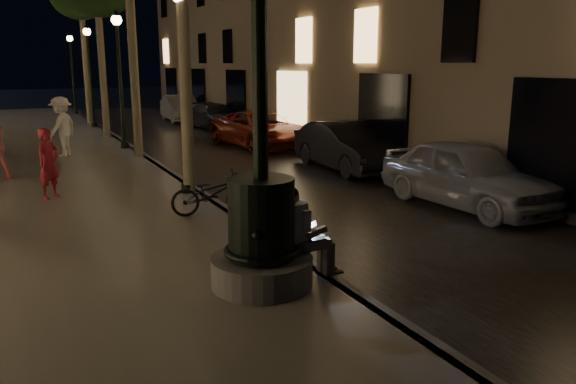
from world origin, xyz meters
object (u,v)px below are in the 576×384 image
lamp_curb_a (182,61)px  bicycle (212,193)px  fountain_lamppost (261,214)px  car_fifth (180,108)px  seated_man_laptop (302,230)px  car_front (467,174)px  lamp_curb_d (72,63)px  pedestrian_red (49,163)px  pedestrian_white (62,127)px  lamp_curb_c (89,63)px  car_third (260,129)px  car_rear (216,117)px  car_second (347,146)px  lamp_curb_b (119,62)px

lamp_curb_a → bicycle: lamp_curb_a is taller
fountain_lamppost → bicycle: bearing=81.1°
lamp_curb_a → car_fifth: 19.35m
car_fifth → seated_man_laptop: bearing=-98.0°
car_front → car_fifth: size_ratio=1.00×
lamp_curb_d → pedestrian_red: (-2.93, -23.17, -2.24)m
lamp_curb_a → pedestrian_white: (-2.12, 7.08, -2.06)m
fountain_lamppost → lamp_curb_a: size_ratio=1.08×
lamp_curb_c → lamp_curb_d: bearing=90.0°
car_third → car_rear: bearing=81.2°
car_third → car_rear: 6.62m
car_second → bicycle: bearing=-143.1°
fountain_lamppost → car_third: fountain_lamppost is taller
lamp_curb_a → car_rear: bearing=68.4°
fountain_lamppost → seated_man_laptop: bearing=-0.0°
car_rear → car_front: bearing=-94.6°
car_rear → car_fifth: bearing=91.4°
fountain_lamppost → seated_man_laptop: (0.61, -0.00, -0.30)m
fountain_lamppost → lamp_curb_d: fountain_lamppost is taller
seated_man_laptop → lamp_curb_b: size_ratio=0.28×
lamp_curb_a → pedestrian_red: 3.78m
fountain_lamppost → car_second: 9.88m
car_front → car_third: bearing=89.7°
lamp_curb_b → car_third: lamp_curb_b is taller
fountain_lamppost → car_third: size_ratio=1.04×
lamp_curb_b → lamp_curb_d: (0.00, 16.00, 0.00)m
fountain_lamppost → car_fifth: size_ratio=1.17×
car_rear → seated_man_laptop: bearing=-110.3°
seated_man_laptop → car_second: seated_man_laptop is taller
car_front → car_third: (-0.45, 10.65, -0.06)m
lamp_curb_c → car_second: (5.47, -14.30, -2.50)m
fountain_lamppost → pedestrian_red: (-2.23, 6.83, -0.22)m
lamp_curb_b → pedestrian_red: 8.06m
lamp_curb_c → pedestrian_white: bearing=-103.4°
seated_man_laptop → lamp_curb_a: (0.09, 6.00, 2.33)m
car_rear → bicycle: 17.01m
lamp_curb_a → car_front: 6.90m
lamp_curb_d → bicycle: (-0.10, -26.15, -2.60)m
lamp_curb_d → lamp_curb_c: bearing=-90.0°
lamp_curb_d → car_third: size_ratio=0.96×
car_second → car_rear: bearing=92.1°
bicycle → lamp_curb_d: bearing=7.4°
car_fifth → pedestrian_white: pedestrian_white is taller
car_front → pedestrian_red: size_ratio=2.78×
lamp_curb_d → pedestrian_white: bearing=-97.2°
car_rear → bicycle: bearing=-113.8°
lamp_curb_b → lamp_curb_a: bearing=-90.0°
car_second → car_third: (-0.42, 5.60, -0.04)m
lamp_curb_d → car_rear: size_ratio=1.11×
lamp_curb_c → lamp_curb_d: 8.00m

